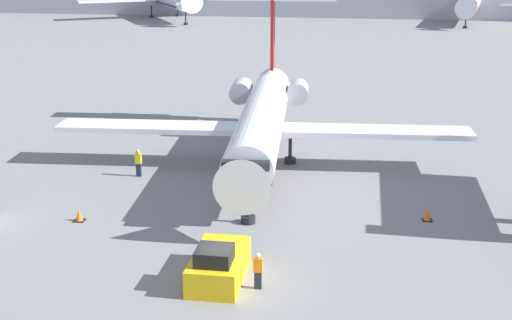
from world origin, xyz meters
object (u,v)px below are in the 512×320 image
(traffic_cone_left, at_px, (79,215))
(airplane_parked_far_left, at_px, (471,0))
(pushback_tug, at_px, (219,264))
(worker_near_tug, at_px, (258,270))
(airplane_main, at_px, (262,119))
(traffic_cone_right, at_px, (428,214))
(worker_by_wing, at_px, (138,162))

(traffic_cone_left, distance_m, airplane_parked_far_left, 113.28)
(pushback_tug, bearing_deg, worker_near_tug, -17.65)
(airplane_main, xyz_separation_m, pushback_tug, (0.47, -17.15, -2.53))
(worker_near_tug, xyz_separation_m, traffic_cone_right, (8.08, 9.31, -0.52))
(pushback_tug, xyz_separation_m, worker_near_tug, (1.90, -0.60, 0.15))
(traffic_cone_right, bearing_deg, pushback_tug, -138.89)
(traffic_cone_left, relative_size, airplane_parked_far_left, 0.02)
(pushback_tug, relative_size, airplane_parked_far_left, 0.12)
(pushback_tug, distance_m, traffic_cone_right, 13.25)
(airplane_main, height_order, pushback_tug, airplane_main)
(airplane_main, bearing_deg, worker_by_wing, -155.56)
(traffic_cone_right, bearing_deg, worker_near_tug, -130.94)
(airplane_main, xyz_separation_m, worker_near_tug, (2.37, -17.75, -2.39))
(worker_near_tug, bearing_deg, airplane_parked_far_left, 78.21)
(airplane_parked_far_left, bearing_deg, traffic_cone_right, -98.55)
(worker_near_tug, bearing_deg, pushback_tug, 162.35)
(airplane_main, relative_size, worker_by_wing, 15.32)
(traffic_cone_left, bearing_deg, traffic_cone_right, 8.83)
(traffic_cone_left, height_order, traffic_cone_right, traffic_cone_right)
(airplane_main, distance_m, traffic_cone_right, 13.74)
(worker_by_wing, relative_size, traffic_cone_left, 2.72)
(worker_by_wing, height_order, traffic_cone_right, worker_by_wing)
(airplane_main, xyz_separation_m, worker_by_wing, (-7.65, -3.48, -2.31))
(pushback_tug, distance_m, worker_near_tug, 2.00)
(worker_by_wing, height_order, traffic_cone_left, worker_by_wing)
(worker_by_wing, distance_m, airplane_parked_far_left, 105.47)
(worker_near_tug, distance_m, airplane_parked_far_left, 116.62)
(pushback_tug, bearing_deg, worker_by_wing, 120.72)
(worker_near_tug, xyz_separation_m, worker_by_wing, (-10.02, 14.27, 0.08))
(worker_near_tug, distance_m, worker_by_wing, 17.44)
(airplane_main, height_order, traffic_cone_right, airplane_main)
(worker_by_wing, bearing_deg, airplane_main, 24.44)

